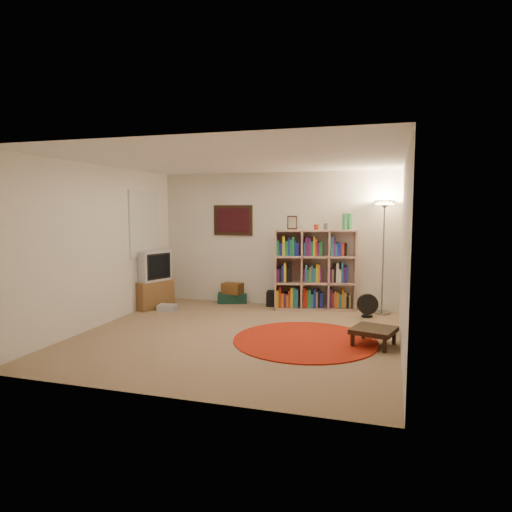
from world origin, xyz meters
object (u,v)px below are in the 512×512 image
(suitcase, at_px, (232,298))
(side_table, at_px, (374,331))
(bookshelf, at_px, (313,271))
(floor_fan, at_px, (368,306))
(floor_lamp, at_px, (384,220))
(tv_stand, at_px, (150,280))

(suitcase, height_order, side_table, side_table)
(bookshelf, height_order, suitcase, bookshelf)
(bookshelf, bearing_deg, side_table, -73.79)
(floor_fan, height_order, side_table, floor_fan)
(floor_fan, relative_size, suitcase, 0.63)
(floor_lamp, xyz_separation_m, tv_stand, (-4.13, -0.71, -1.12))
(bookshelf, xyz_separation_m, floor_lamp, (1.22, -0.04, 0.93))
(floor_lamp, bearing_deg, bookshelf, 178.11)
(floor_lamp, distance_m, suitcase, 3.22)
(bookshelf, relative_size, side_table, 2.64)
(floor_fan, distance_m, tv_stand, 3.93)
(bookshelf, xyz_separation_m, tv_stand, (-2.91, -0.75, -0.19))
(side_table, bearing_deg, floor_fan, 95.77)
(tv_stand, distance_m, side_table, 4.27)
(suitcase, bearing_deg, bookshelf, -21.31)
(tv_stand, xyz_separation_m, side_table, (4.07, -1.28, -0.31))
(bookshelf, bearing_deg, tv_stand, -178.91)
(floor_fan, height_order, suitcase, floor_fan)
(suitcase, bearing_deg, tv_stand, -163.82)
(floor_lamp, relative_size, side_table, 2.99)
(bookshelf, height_order, tv_stand, bookshelf)
(floor_lamp, height_order, side_table, floor_lamp)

